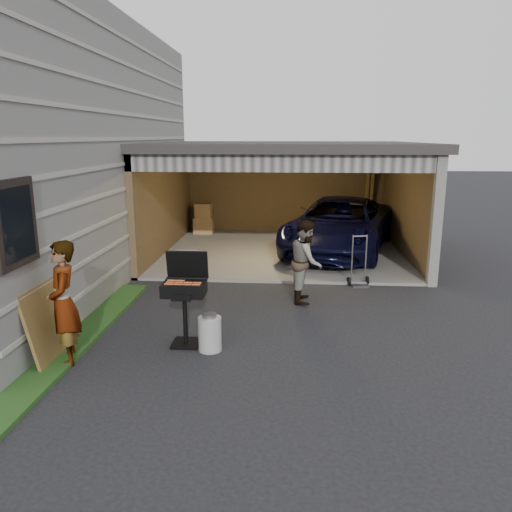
{
  "coord_description": "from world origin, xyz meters",
  "views": [
    {
      "loc": [
        0.94,
        -6.69,
        3.05
      ],
      "look_at": [
        0.39,
        1.2,
        1.15
      ],
      "focal_mm": 35.0,
      "sensor_mm": 36.0,
      "label": 1
    }
  ],
  "objects_px": {
    "minivan": "(340,228)",
    "propane_tank": "(210,334)",
    "hand_truck": "(359,276)",
    "woman": "(64,303)",
    "plywood_panel": "(47,324)",
    "man": "(306,261)",
    "bbq_grill": "(185,291)"
  },
  "relations": [
    {
      "from": "woman",
      "to": "propane_tank",
      "type": "bearing_deg",
      "value": 82.52
    },
    {
      "from": "plywood_panel",
      "to": "hand_truck",
      "type": "height_order",
      "value": "same"
    },
    {
      "from": "man",
      "to": "bbq_grill",
      "type": "height_order",
      "value": "man"
    },
    {
      "from": "minivan",
      "to": "woman",
      "type": "relative_size",
      "value": 2.96
    },
    {
      "from": "propane_tank",
      "to": "hand_truck",
      "type": "bearing_deg",
      "value": 52.99
    },
    {
      "from": "propane_tank",
      "to": "minivan",
      "type": "bearing_deg",
      "value": 69.07
    },
    {
      "from": "minivan",
      "to": "plywood_panel",
      "type": "xyz_separation_m",
      "value": [
        -4.63,
        -6.84,
        -0.17
      ]
    },
    {
      "from": "bbq_grill",
      "to": "hand_truck",
      "type": "xyz_separation_m",
      "value": [
        2.98,
        3.24,
        -0.62
      ]
    },
    {
      "from": "propane_tank",
      "to": "man",
      "type": "bearing_deg",
      "value": 58.48
    },
    {
      "from": "man",
      "to": "propane_tank",
      "type": "xyz_separation_m",
      "value": [
        -1.45,
        -2.37,
        -0.53
      ]
    },
    {
      "from": "woman",
      "to": "bbq_grill",
      "type": "xyz_separation_m",
      "value": [
        1.5,
        0.74,
        -0.03
      ]
    },
    {
      "from": "propane_tank",
      "to": "woman",
      "type": "bearing_deg",
      "value": -164.25
    },
    {
      "from": "propane_tank",
      "to": "plywood_panel",
      "type": "distance_m",
      "value": 2.26
    },
    {
      "from": "man",
      "to": "bbq_grill",
      "type": "relative_size",
      "value": 1.12
    },
    {
      "from": "bbq_grill",
      "to": "propane_tank",
      "type": "height_order",
      "value": "bbq_grill"
    },
    {
      "from": "man",
      "to": "propane_tank",
      "type": "distance_m",
      "value": 2.82
    },
    {
      "from": "woman",
      "to": "plywood_panel",
      "type": "bearing_deg",
      "value": -124.87
    },
    {
      "from": "minivan",
      "to": "propane_tank",
      "type": "bearing_deg",
      "value": -94.74
    },
    {
      "from": "bbq_grill",
      "to": "plywood_panel",
      "type": "bearing_deg",
      "value": -159.49
    },
    {
      "from": "man",
      "to": "hand_truck",
      "type": "relative_size",
      "value": 1.45
    },
    {
      "from": "propane_tank",
      "to": "plywood_panel",
      "type": "relative_size",
      "value": 0.47
    },
    {
      "from": "minivan",
      "to": "propane_tank",
      "type": "distance_m",
      "value": 6.84
    },
    {
      "from": "minivan",
      "to": "plywood_panel",
      "type": "height_order",
      "value": "minivan"
    },
    {
      "from": "minivan",
      "to": "man",
      "type": "distance_m",
      "value": 4.13
    },
    {
      "from": "bbq_grill",
      "to": "plywood_panel",
      "type": "height_order",
      "value": "bbq_grill"
    },
    {
      "from": "woman",
      "to": "plywood_panel",
      "type": "xyz_separation_m",
      "value": [
        -0.3,
        0.06,
        -0.32
      ]
    },
    {
      "from": "bbq_grill",
      "to": "plywood_panel",
      "type": "distance_m",
      "value": 1.94
    },
    {
      "from": "plywood_panel",
      "to": "hand_truck",
      "type": "distance_m",
      "value": 6.19
    },
    {
      "from": "plywood_panel",
      "to": "bbq_grill",
      "type": "bearing_deg",
      "value": 20.51
    },
    {
      "from": "woman",
      "to": "hand_truck",
      "type": "distance_m",
      "value": 6.03
    },
    {
      "from": "hand_truck",
      "to": "propane_tank",
      "type": "bearing_deg",
      "value": -138.99
    },
    {
      "from": "minivan",
      "to": "man",
      "type": "relative_size",
      "value": 3.26
    }
  ]
}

